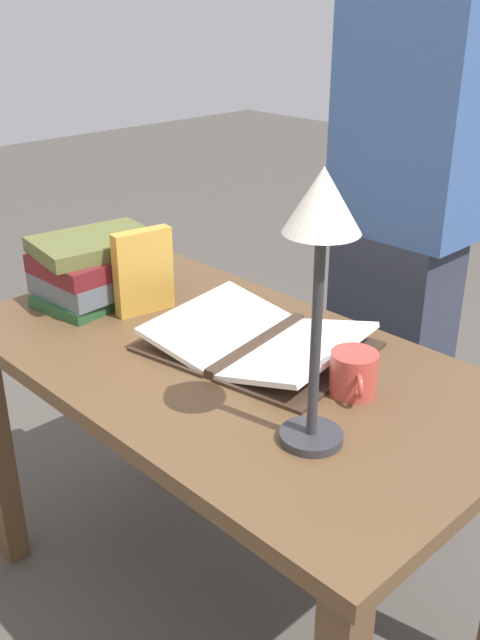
{
  "coord_description": "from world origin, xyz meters",
  "views": [
    {
      "loc": [
        -0.99,
        0.91,
        1.44
      ],
      "look_at": [
        -0.01,
        -0.03,
        0.81
      ],
      "focal_mm": 40.0,
      "sensor_mm": 36.0,
      "label": 1
    }
  ],
  "objects_px": {
    "book_standing_upright": "(143,272)",
    "person_reader": "(401,223)",
    "open_book": "(258,341)",
    "book_stack_tall": "(97,268)",
    "coffee_mug": "(354,373)",
    "reading_lamp": "(321,239)"
  },
  "relations": [
    {
      "from": "book_standing_upright",
      "to": "coffee_mug",
      "type": "relative_size",
      "value": 1.94
    },
    {
      "from": "book_stack_tall",
      "to": "coffee_mug",
      "type": "relative_size",
      "value": 3.04
    },
    {
      "from": "open_book",
      "to": "reading_lamp",
      "type": "bearing_deg",
      "value": 139.71
    },
    {
      "from": "open_book",
      "to": "reading_lamp",
      "type": "height_order",
      "value": "reading_lamp"
    },
    {
      "from": "book_standing_upright",
      "to": "reading_lamp",
      "type": "distance_m",
      "value": 0.7
    },
    {
      "from": "coffee_mug",
      "to": "person_reader",
      "type": "xyz_separation_m",
      "value": [
        0.3,
        -0.57,
        0.11
      ]
    },
    {
      "from": "book_standing_upright",
      "to": "coffee_mug",
      "type": "xyz_separation_m",
      "value": [
        -0.59,
        -0.05,
        -0.06
      ]
    },
    {
      "from": "book_standing_upright",
      "to": "coffee_mug",
      "type": "height_order",
      "value": "book_standing_upright"
    },
    {
      "from": "book_stack_tall",
      "to": "person_reader",
      "type": "bearing_deg",
      "value": -123.9
    },
    {
      "from": "open_book",
      "to": "reading_lamp",
      "type": "xyz_separation_m",
      "value": [
        -0.31,
        0.18,
        0.35
      ]
    },
    {
      "from": "book_standing_upright",
      "to": "person_reader",
      "type": "distance_m",
      "value": 0.69
    },
    {
      "from": "book_stack_tall",
      "to": "person_reader",
      "type": "relative_size",
      "value": 0.18
    },
    {
      "from": "reading_lamp",
      "to": "person_reader",
      "type": "bearing_deg",
      "value": -65.32
    },
    {
      "from": "open_book",
      "to": "book_stack_tall",
      "type": "xyz_separation_m",
      "value": [
        0.48,
        0.09,
        0.07
      ]
    },
    {
      "from": "reading_lamp",
      "to": "open_book",
      "type": "bearing_deg",
      "value": -30.51
    },
    {
      "from": "book_stack_tall",
      "to": "reading_lamp",
      "type": "bearing_deg",
      "value": 173.17
    },
    {
      "from": "person_reader",
      "to": "open_book",
      "type": "bearing_deg",
      "value": -86.57
    },
    {
      "from": "book_stack_tall",
      "to": "book_standing_upright",
      "type": "xyz_separation_m",
      "value": [
        -0.15,
        -0.04,
        0.02
      ]
    },
    {
      "from": "book_stack_tall",
      "to": "coffee_mug",
      "type": "xyz_separation_m",
      "value": [
        -0.74,
        -0.09,
        -0.04
      ]
    },
    {
      "from": "book_stack_tall",
      "to": "book_standing_upright",
      "type": "height_order",
      "value": "book_standing_upright"
    },
    {
      "from": "open_book",
      "to": "coffee_mug",
      "type": "xyz_separation_m",
      "value": [
        -0.26,
        0.0,
        0.03
      ]
    },
    {
      "from": "book_standing_upright",
      "to": "person_reader",
      "type": "bearing_deg",
      "value": -105.9
    }
  ]
}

